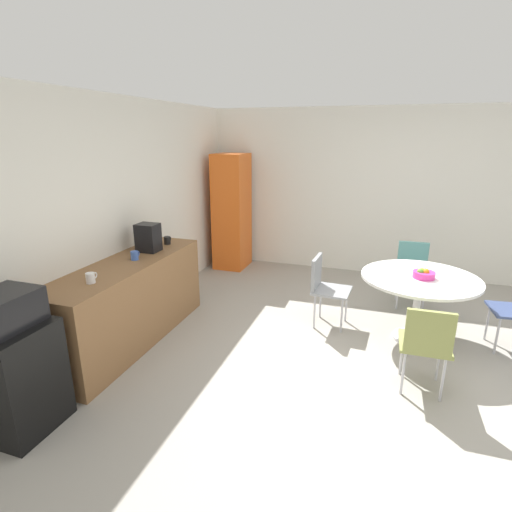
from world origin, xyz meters
name	(u,v)px	position (x,y,z in m)	size (l,w,h in m)	color
ground_plane	(382,371)	(0.00, 0.00, 0.00)	(6.00, 6.00, 0.00)	#9E998E
wall_back	(107,219)	(0.00, 3.00, 1.30)	(6.00, 0.10, 2.60)	white
wall_side_right	(395,194)	(3.00, 0.00, 1.30)	(0.10, 6.00, 2.60)	white
counter_block	(129,302)	(-0.23, 2.65, 0.45)	(2.16, 0.60, 0.90)	brown
mini_fridge	(15,378)	(-1.66, 2.65, 0.42)	(0.54, 0.54, 0.85)	black
microwave	(1,311)	(-1.66, 2.65, 0.98)	(0.48, 0.38, 0.26)	black
locker_cabinet	(232,212)	(2.55, 2.55, 0.95)	(0.60, 0.50, 1.89)	orange
round_table	(419,287)	(0.77, -0.31, 0.62)	(1.22, 1.22, 0.74)	silver
chair_gray	(324,283)	(0.83, 0.72, 0.52)	(0.44, 0.44, 0.83)	silver
chair_olive	(427,340)	(-0.26, -0.32, 0.52)	(0.43, 0.43, 0.83)	silver
chair_teal	(412,266)	(1.80, -0.29, 0.52)	(0.43, 0.43, 0.83)	silver
fruit_bowl	(424,274)	(0.74, -0.33, 0.78)	(0.22, 0.22, 0.11)	#D8338C
mug_white	(91,278)	(-0.83, 2.58, 0.95)	(0.13, 0.08, 0.09)	white
mug_green	(135,255)	(-0.11, 2.61, 0.95)	(0.13, 0.08, 0.09)	#3F66BF
mug_red	(167,240)	(0.56, 2.61, 0.95)	(0.13, 0.08, 0.09)	black
coffee_maker	(148,238)	(0.23, 2.65, 1.06)	(0.20, 0.24, 0.32)	black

